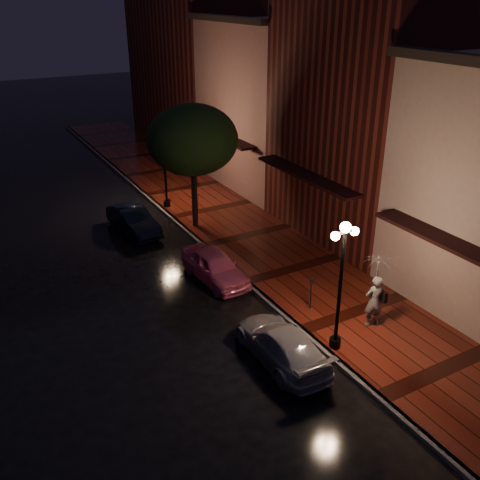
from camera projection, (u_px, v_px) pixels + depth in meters
ground at (247, 285)px, 20.89m from camera, size 120.00×120.00×0.00m
sidewalk at (294, 270)px, 21.86m from camera, size 4.50×60.00×0.15m
curb at (247, 283)px, 20.86m from camera, size 0.25×60.00×0.15m
storefront_mid at (364, 115)px, 23.24m from camera, size 5.00×8.00×11.00m
storefront_far at (266, 107)px, 29.98m from camera, size 5.00×8.00×9.00m
storefront_extra at (192, 75)px, 37.66m from camera, size 5.00×12.00×10.00m
streetlamp_near at (341, 279)px, 15.99m from camera, size 0.96×0.36×4.31m
streetlamp_far at (164, 161)px, 27.05m from camera, size 0.96×0.36×4.31m
street_tree at (193, 142)px, 24.09m from camera, size 4.16×4.16×5.80m
pink_car at (215, 266)px, 20.98m from camera, size 1.69×3.68×1.22m
navy_car at (133, 220)px, 25.19m from camera, size 1.65×3.82×1.22m
silver_car at (281, 344)px, 16.42m from camera, size 1.71×4.00×1.15m
woman_with_umbrella at (377, 280)px, 17.41m from camera, size 1.08×1.10×2.60m
parking_meter at (311, 290)px, 18.76m from camera, size 0.12×0.10×1.21m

